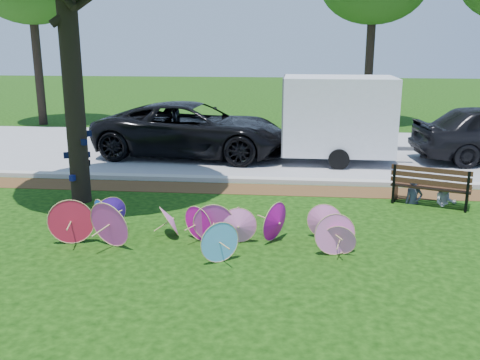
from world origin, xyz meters
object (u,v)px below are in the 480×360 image
object	(u,v)px
parasol_pile	(193,224)
black_van	(193,130)
person_right	(447,182)
cargo_trailer	(338,115)
park_bench	(431,185)
person_left	(415,179)

from	to	relation	value
parasol_pile	black_van	xyz separation A→B (m)	(-1.38, 7.46, 0.48)
parasol_pile	person_right	size ratio (longest dim) A/B	5.40
parasol_pile	cargo_trailer	distance (m)	7.80
park_bench	person_right	bearing A→B (deg)	28.27
cargo_trailer	person_right	world-z (taller)	cargo_trailer
person_right	park_bench	bearing A→B (deg)	-170.25
parasol_pile	black_van	size ratio (longest dim) A/B	0.91
parasol_pile	person_left	world-z (taller)	person_left
person_left	person_right	distance (m)	0.70
black_van	person_left	distance (m)	7.47
cargo_trailer	person_right	distance (m)	4.76
black_van	person_right	size ratio (longest dim) A/B	5.95
black_van	person_left	xyz separation A→B (m)	(5.93, -4.54, -0.29)
park_bench	person_right	size ratio (longest dim) A/B	1.68
black_van	cargo_trailer	bearing A→B (deg)	-90.00
parasol_pile	person_right	bearing A→B (deg)	29.08
parasol_pile	cargo_trailer	bearing A→B (deg)	66.27
cargo_trailer	person_left	size ratio (longest dim) A/B	2.87
person_right	parasol_pile	bearing A→B (deg)	-149.30
black_van	park_bench	size ratio (longest dim) A/B	3.55
parasol_pile	park_bench	world-z (taller)	park_bench
cargo_trailer	park_bench	bearing A→B (deg)	-66.51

